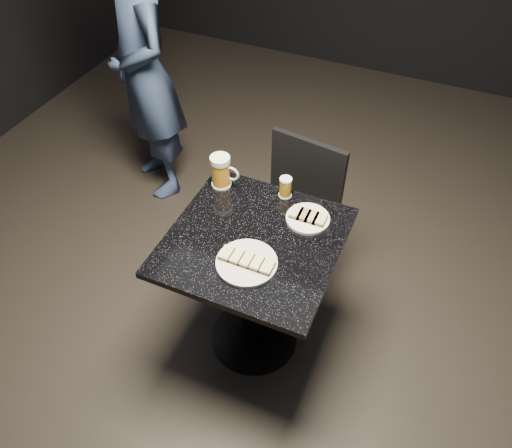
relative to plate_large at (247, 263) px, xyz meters
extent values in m
plane|color=black|center=(-0.03, 0.13, -0.76)|extent=(6.00, 6.00, 0.00)
cylinder|color=silver|center=(0.00, 0.00, 0.00)|extent=(0.24, 0.24, 0.01)
cylinder|color=white|center=(0.14, 0.33, 0.00)|extent=(0.19, 0.19, 0.01)
imported|color=navy|center=(-1.12, 1.03, 0.06)|extent=(0.71, 0.67, 1.63)
cylinder|color=black|center=(-0.03, 0.13, -0.74)|extent=(0.44, 0.44, 0.03)
cylinder|color=black|center=(-0.03, 0.13, -0.38)|extent=(0.10, 0.10, 0.69)
cube|color=black|center=(-0.03, 0.13, -0.02)|extent=(0.70, 0.70, 0.03)
cylinder|color=silver|center=(-0.30, 0.39, 0.00)|extent=(0.09, 0.09, 0.01)
cylinder|color=orange|center=(-0.30, 0.39, 0.06)|extent=(0.08, 0.08, 0.12)
cylinder|color=white|center=(-0.30, 0.39, 0.14)|extent=(0.09, 0.09, 0.03)
torus|color=silver|center=(-0.25, 0.40, 0.07)|extent=(0.08, 0.01, 0.08)
cylinder|color=silver|center=(-0.01, 0.44, 0.00)|extent=(0.06, 0.06, 0.01)
cylinder|color=#BB851E|center=(-0.01, 0.44, 0.04)|extent=(0.05, 0.05, 0.08)
cylinder|color=silver|center=(-0.01, 0.44, 0.09)|extent=(0.06, 0.06, 0.01)
cube|color=black|center=(-0.02, 0.54, -0.31)|extent=(0.45, 0.45, 0.04)
cylinder|color=black|center=(-0.21, 0.39, -0.54)|extent=(0.03, 0.03, 0.43)
cylinder|color=black|center=(0.12, 0.35, -0.54)|extent=(0.03, 0.03, 0.43)
cylinder|color=black|center=(-0.17, 0.73, -0.54)|extent=(0.03, 0.03, 0.43)
cylinder|color=black|center=(0.17, 0.68, -0.54)|extent=(0.03, 0.03, 0.43)
cube|color=black|center=(0.00, 0.72, -0.09)|extent=(0.40, 0.08, 0.40)
cube|color=#4C3521|center=(-0.09, 0.00, 0.01)|extent=(0.05, 0.07, 0.01)
cube|color=#D1D184|center=(-0.09, 0.00, 0.02)|extent=(0.05, 0.07, 0.01)
cube|color=#4C3521|center=(-0.04, 0.00, 0.01)|extent=(0.05, 0.07, 0.01)
cube|color=#D1D184|center=(-0.04, 0.00, 0.02)|extent=(0.05, 0.07, 0.01)
cube|color=#4C3521|center=(0.00, 0.00, 0.01)|extent=(0.05, 0.07, 0.01)
cube|color=#D1D184|center=(0.00, 0.00, 0.02)|extent=(0.05, 0.07, 0.01)
cube|color=#4C3521|center=(0.04, 0.00, 0.01)|extent=(0.05, 0.07, 0.01)
cube|color=#D1D184|center=(0.04, 0.00, 0.02)|extent=(0.05, 0.07, 0.01)
cube|color=#4C3521|center=(0.09, 0.00, 0.01)|extent=(0.05, 0.07, 0.01)
cube|color=#D1D184|center=(0.09, 0.00, 0.02)|extent=(0.05, 0.07, 0.01)
cube|color=#4C3521|center=(0.09, 0.33, 0.01)|extent=(0.05, 0.07, 0.01)
cube|color=beige|center=(0.09, 0.33, 0.02)|extent=(0.05, 0.07, 0.01)
cube|color=#4C3521|center=(0.12, 0.33, 0.01)|extent=(0.05, 0.07, 0.01)
cube|color=#8C7251|center=(0.12, 0.33, 0.02)|extent=(0.05, 0.07, 0.01)
cube|color=#4C3521|center=(0.16, 0.33, 0.01)|extent=(0.05, 0.07, 0.01)
cube|color=tan|center=(0.16, 0.33, 0.02)|extent=(0.05, 0.07, 0.01)
cube|color=#4C3521|center=(0.19, 0.33, 0.01)|extent=(0.05, 0.07, 0.01)
cube|color=beige|center=(0.19, 0.33, 0.02)|extent=(0.05, 0.07, 0.01)
camera|label=1|loc=(0.54, -1.14, 1.50)|focal=35.00mm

